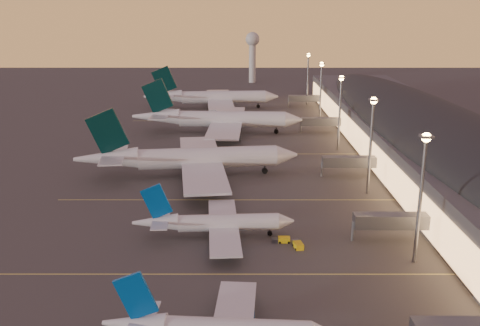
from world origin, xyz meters
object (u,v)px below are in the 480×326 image
at_px(airliner_wide_far, 212,98).
at_px(baggage_tug_c, 282,240).
at_px(airliner_wide_near, 189,159).
at_px(airliner_narrow_north, 214,223).
at_px(airliner_wide_mid, 217,119).
at_px(baggage_tug_d, 298,245).
at_px(radar_tower, 252,49).

xyz_separation_m(airliner_wide_far, baggage_tug_c, (22.63, -155.45, -4.89)).
distance_m(airliner_wide_near, airliner_wide_far, 109.45).
distance_m(airliner_narrow_north, airliner_wide_far, 153.05).
xyz_separation_m(airliner_narrow_north, airliner_wide_mid, (-3.43, 99.62, 2.30)).
bearing_deg(baggage_tug_d, radar_tower, 169.74).
bearing_deg(airliner_narrow_north, baggage_tug_d, -19.86).
bearing_deg(airliner_wide_near, radar_tower, 76.57).
bearing_deg(baggage_tug_d, baggage_tug_c, -139.21).
relative_size(radar_tower, baggage_tug_d, 7.65).
xyz_separation_m(airliner_wide_far, baggage_tug_d, (25.75, -157.89, -4.87)).
distance_m(airliner_wide_mid, radar_tower, 150.41).
bearing_deg(airliner_wide_mid, baggage_tug_d, -76.26).
bearing_deg(airliner_narrow_north, airliner_wide_mid, 88.31).
bearing_deg(airliner_wide_mid, airliner_narrow_north, -85.58).
bearing_deg(airliner_wide_far, baggage_tug_c, -85.95).
xyz_separation_m(airliner_narrow_north, radar_tower, (13.51, 248.18, 18.66)).
height_order(airliner_narrow_north, airliner_wide_near, airliner_wide_near).
distance_m(airliner_wide_mid, baggage_tug_d, 106.89).
bearing_deg(airliner_wide_near, airliner_wide_mid, 76.86).
bearing_deg(airliner_wide_mid, radar_tower, 85.94).
bearing_deg(radar_tower, airliner_narrow_north, -93.11).
height_order(airliner_wide_far, baggage_tug_d, airliner_wide_far).
distance_m(airliner_narrow_north, radar_tower, 249.25).
xyz_separation_m(radar_tower, baggage_tug_c, (0.86, -250.82, -21.35)).
distance_m(airliner_wide_far, baggage_tug_d, 160.05).
distance_m(baggage_tug_c, baggage_tug_d, 3.96).
xyz_separation_m(airliner_wide_far, radar_tower, (21.78, 95.38, 16.46)).
xyz_separation_m(radar_tower, baggage_tug_d, (3.97, -253.26, -21.33)).
distance_m(airliner_wide_mid, baggage_tug_c, 103.92).
height_order(airliner_wide_near, baggage_tug_c, airliner_wide_near).
bearing_deg(airliner_wide_near, airliner_narrow_north, -84.74).
bearing_deg(radar_tower, baggage_tug_d, -89.10).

